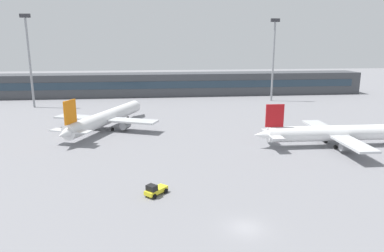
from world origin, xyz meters
name	(u,v)px	position (x,y,z in m)	size (l,w,h in m)	color
ground_plane	(200,139)	(0.00, 40.00, 0.00)	(400.00, 400.00, 0.00)	gray
terminal_building	(178,84)	(0.00, 107.92, 4.50)	(151.53, 12.13, 9.00)	#3F4247
airplane_near	(340,133)	(28.49, 30.95, 2.79)	(37.02, 25.75, 9.15)	white
airplane_mid	(108,117)	(-21.87, 52.12, 2.94)	(26.62, 37.03, 9.65)	silver
baggage_tug_yellow	(155,190)	(-10.52, 10.52, 0.80)	(3.56, 3.65, 1.75)	yellow
floodlight_tower_west	(29,55)	(-49.93, 85.38, 17.12)	(3.20, 0.80, 30.07)	gray
floodlight_tower_east	(273,55)	(33.51, 89.53, 16.80)	(3.20, 0.80, 29.45)	gray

